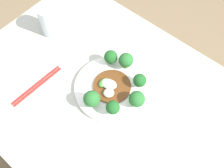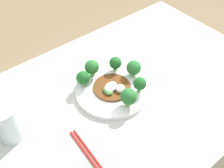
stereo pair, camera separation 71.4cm
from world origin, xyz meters
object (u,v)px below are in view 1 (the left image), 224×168
object	(u,v)px
stirfry_center	(110,86)
chopsticks	(37,85)
broccoli_north	(92,99)
plate	(112,88)
drinking_glass	(49,20)
broccoli_southwest	(140,80)
broccoli_southeast	(111,57)
broccoli_northwest	(113,108)
broccoli_west	(137,99)
broccoli_south	(126,60)

from	to	relation	value
stirfry_center	chopsticks	world-z (taller)	stirfry_center
broccoli_north	plate	bearing A→B (deg)	-93.74
plate	chopsticks	bearing A→B (deg)	37.72
drinking_glass	chopsticks	bearing A→B (deg)	124.65
broccoli_north	chopsticks	world-z (taller)	broccoli_north
drinking_glass	broccoli_southwest	bearing A→B (deg)	-177.50
plate	broccoli_southeast	xyz separation A→B (m)	(0.07, -0.08, 0.04)
broccoli_northwest	broccoli_southeast	distance (m)	0.20
drinking_glass	chopsticks	world-z (taller)	drinking_glass
broccoli_west	plate	bearing A→B (deg)	1.57
broccoli_northwest	stirfry_center	world-z (taller)	broccoli_northwest
broccoli_southwest	drinking_glass	world-z (taller)	drinking_glass
stirfry_center	drinking_glass	size ratio (longest dim) A/B	1.06
broccoli_northwest	drinking_glass	xyz separation A→B (m)	(0.42, -0.12, 0.01)
broccoli_southwest	stirfry_center	distance (m)	0.10
broccoli_north	broccoli_south	distance (m)	0.19
broccoli_southwest	drinking_glass	xyz separation A→B (m)	(0.42, 0.02, 0.01)
stirfry_center	chopsticks	size ratio (longest dim) A/B	0.63
broccoli_northwest	stirfry_center	size ratio (longest dim) A/B	0.46
drinking_glass	chopsticks	size ratio (longest dim) A/B	0.59
broccoli_northwest	broccoli_southeast	world-z (taller)	same
broccoli_southwest	broccoli_south	bearing A→B (deg)	-20.09
broccoli_northwest	broccoli_north	bearing A→B (deg)	17.44
stirfry_center	drinking_glass	xyz separation A→B (m)	(0.35, -0.05, 0.04)
broccoli_southeast	plate	bearing A→B (deg)	132.93
plate	broccoli_southeast	size ratio (longest dim) A/B	4.37
broccoli_southwest	stirfry_center	bearing A→B (deg)	44.57
broccoli_southeast	broccoli_southwest	size ratio (longest dim) A/B	1.02
broccoli_south	plate	bearing A→B (deg)	99.97
chopsticks	broccoli_north	bearing A→B (deg)	-161.24
broccoli_west	broccoli_southeast	bearing A→B (deg)	-22.59
broccoli_north	drinking_glass	xyz separation A→B (m)	(0.35, -0.14, 0.01)
broccoli_southeast	broccoli_southwest	bearing A→B (deg)	175.81
broccoli_north	chopsticks	bearing A→B (deg)	18.76
plate	broccoli_south	bearing A→B (deg)	-80.03
broccoli_west	broccoli_southwest	distance (m)	0.07
broccoli_southeast	broccoli_southwest	xyz separation A→B (m)	(-0.14, 0.01, 0.00)
plate	broccoli_south	xyz separation A→B (m)	(0.02, -0.10, 0.05)
plate	chopsticks	xyz separation A→B (m)	(0.21, 0.16, -0.00)
broccoli_north	stirfry_center	world-z (taller)	broccoli_north
broccoli_north	broccoli_west	distance (m)	0.15
plate	stirfry_center	distance (m)	0.02
broccoli_south	broccoli_southwest	bearing A→B (deg)	159.91
broccoli_south	stirfry_center	size ratio (longest dim) A/B	0.51
broccoli_west	broccoli_north	bearing A→B (deg)	41.37
broccoli_west	chopsticks	distance (m)	0.36
broccoli_south	broccoli_north	bearing A→B (deg)	93.24
broccoli_north	drinking_glass	distance (m)	0.38
broccoli_northwest	broccoli_west	distance (m)	0.08
plate	broccoli_southeast	world-z (taller)	broccoli_southeast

